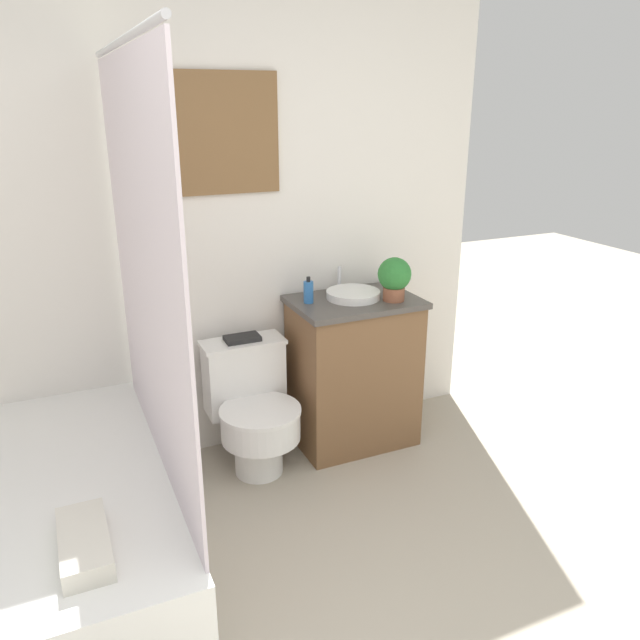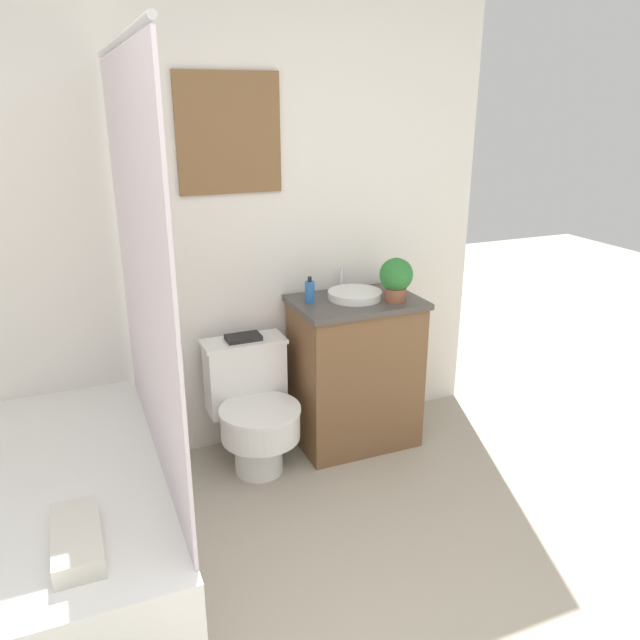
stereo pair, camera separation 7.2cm
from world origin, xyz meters
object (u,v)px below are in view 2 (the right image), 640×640
at_px(toilet, 253,407).
at_px(sink, 355,295).
at_px(soap_bottle, 310,292).
at_px(book_on_tank, 243,338).
at_px(potted_plant, 396,278).

distance_m(toilet, sink, 0.78).
bearing_deg(soap_bottle, sink, -5.49).
relative_size(toilet, book_on_tank, 3.68).
relative_size(toilet, soap_bottle, 4.76).
height_order(soap_bottle, potted_plant, potted_plant).
height_order(soap_bottle, book_on_tank, soap_bottle).
relative_size(toilet, potted_plant, 2.88).
relative_size(sink, soap_bottle, 2.32).
distance_m(toilet, book_on_tank, 0.35).
distance_m(soap_bottle, book_on_tank, 0.41).
bearing_deg(sink, toilet, -174.94).
bearing_deg(toilet, sink, 5.06).
bearing_deg(sink, soap_bottle, 174.51).
bearing_deg(book_on_tank, potted_plant, -14.70).
relative_size(sink, potted_plant, 1.40).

